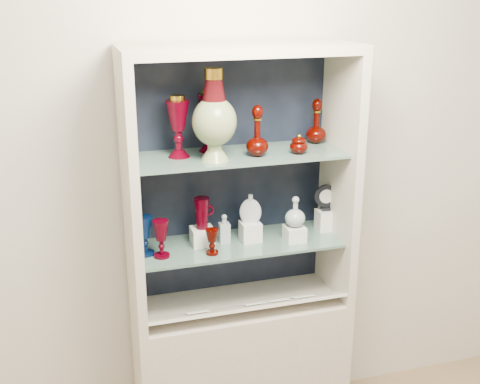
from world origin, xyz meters
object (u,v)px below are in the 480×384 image
object	(u,v)px
enamel_urn	(214,115)
cameo_medallion	(326,197)
pedestal_lamp_right	(210,121)
flat_flask	(250,208)
ruby_decanter_b	(317,120)
clear_square_bottle	(224,228)
ruby_goblet_small	(212,242)
ruby_decanter_a	(257,128)
cobalt_goblet	(145,236)
lidded_bowl	(299,144)
ruby_pitcher	(202,213)
ruby_goblet_tall	(161,239)
pedestal_lamp_left	(178,127)
clear_round_decanter	(295,212)

from	to	relation	value
enamel_urn	cameo_medallion	world-z (taller)	enamel_urn
pedestal_lamp_right	flat_flask	distance (m)	0.44
ruby_decanter_b	clear_square_bottle	world-z (taller)	ruby_decanter_b
ruby_decanter_b	ruby_goblet_small	size ratio (longest dim) A/B	1.91
clear_square_bottle	flat_flask	world-z (taller)	flat_flask
ruby_decanter_a	clear_square_bottle	world-z (taller)	ruby_decanter_a
pedestal_lamp_right	ruby_decanter_b	size ratio (longest dim) A/B	1.25
ruby_decanter_a	clear_square_bottle	xyz separation A→B (m)	(-0.13, 0.07, -0.48)
cobalt_goblet	pedestal_lamp_right	bearing A→B (deg)	17.11
lidded_bowl	cobalt_goblet	xyz separation A→B (m)	(-0.68, 0.06, -0.38)
ruby_pitcher	cameo_medallion	size ratio (longest dim) A/B	1.09
ruby_pitcher	flat_flask	size ratio (longest dim) A/B	1.04
ruby_decanter_b	ruby_goblet_tall	world-z (taller)	ruby_decanter_b
clear_square_bottle	lidded_bowl	bearing A→B (deg)	-15.09
ruby_goblet_small	cameo_medallion	size ratio (longest dim) A/B	0.87
flat_flask	clear_square_bottle	bearing A→B (deg)	-166.92
pedestal_lamp_left	ruby_goblet_tall	world-z (taller)	pedestal_lamp_left
ruby_goblet_small	enamel_urn	bearing A→B (deg)	45.83
enamel_urn	lidded_bowl	size ratio (longest dim) A/B	4.28
pedestal_lamp_right	clear_round_decanter	distance (m)	0.57
enamel_urn	clear_square_bottle	bearing A→B (deg)	53.78
ruby_goblet_tall	enamel_urn	bearing A→B (deg)	-1.73
lidded_bowl	ruby_goblet_tall	bearing A→B (deg)	178.96
lidded_bowl	ruby_goblet_tall	size ratio (longest dim) A/B	0.53
pedestal_lamp_right	lidded_bowl	bearing A→B (deg)	-23.12
pedestal_lamp_left	ruby_goblet_tall	distance (m)	0.49
ruby_decanter_a	clear_square_bottle	distance (m)	0.50
cobalt_goblet	clear_round_decanter	world-z (taller)	clear_round_decanter
ruby_decanter_a	lidded_bowl	distance (m)	0.20
ruby_decanter_b	ruby_goblet_small	bearing A→B (deg)	-162.33
ruby_decanter_a	ruby_decanter_b	size ratio (longest dim) A/B	1.13
pedestal_lamp_left	ruby_goblet_tall	size ratio (longest dim) A/B	1.57
clear_round_decanter	ruby_decanter_b	bearing A→B (deg)	43.28
ruby_decanter_b	cameo_medallion	distance (m)	0.37
cobalt_goblet	cameo_medallion	distance (m)	0.87
lidded_bowl	cobalt_goblet	world-z (taller)	lidded_bowl
lidded_bowl	clear_square_bottle	xyz separation A→B (m)	(-0.32, 0.09, -0.40)
clear_square_bottle	cobalt_goblet	bearing A→B (deg)	-175.35
ruby_decanter_a	clear_square_bottle	bearing A→B (deg)	151.82
flat_flask	cameo_medallion	xyz separation A→B (m)	(0.38, 0.02, 0.01)
enamel_urn	flat_flask	xyz separation A→B (m)	(0.18, 0.07, -0.45)
ruby_goblet_tall	flat_flask	xyz separation A→B (m)	(0.42, 0.06, 0.08)
cobalt_goblet	enamel_urn	bearing A→B (deg)	-9.64
cameo_medallion	enamel_urn	bearing A→B (deg)	-160.60
pedestal_lamp_right	cameo_medallion	distance (m)	0.68
pedestal_lamp_right	ruby_pitcher	world-z (taller)	pedestal_lamp_right
ruby_decanter_a	ruby_goblet_tall	xyz separation A→B (m)	(-0.43, -0.00, -0.46)
ruby_goblet_small	clear_round_decanter	distance (m)	0.41
clear_square_bottle	clear_round_decanter	xyz separation A→B (m)	(0.32, -0.07, 0.07)
pedestal_lamp_left	cameo_medallion	xyz separation A→B (m)	(0.70, 0.00, -0.39)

